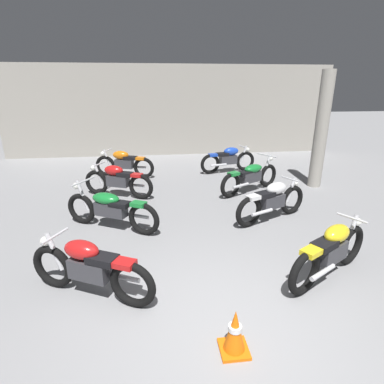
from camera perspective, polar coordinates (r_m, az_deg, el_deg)
ground_plane at (r=4.08m, az=6.85°, el=-24.31°), size 60.00×60.00×0.00m
back_wall at (r=13.02m, az=-3.76°, el=14.85°), size 13.46×0.24×3.60m
support_pillar at (r=9.36m, az=22.92°, el=10.43°), size 0.36×0.36×3.20m
motorcycle_left_row_0 at (r=4.51m, az=-18.60°, el=-13.15°), size 1.81×0.97×0.88m
motorcycle_left_row_1 at (r=6.40m, az=-14.97°, el=-2.94°), size 1.97×1.15×0.97m
motorcycle_left_row_2 at (r=8.23m, az=-13.69°, el=2.19°), size 1.85×0.88×0.88m
motorcycle_left_row_3 at (r=10.01m, az=-12.57°, el=5.30°), size 1.90×0.76×0.88m
motorcycle_right_row_0 at (r=5.11m, az=24.51°, el=-9.89°), size 1.76×1.09×0.88m
motorcycle_right_row_1 at (r=6.81m, az=14.74°, el=-1.49°), size 1.83×0.93×0.88m
motorcycle_right_row_2 at (r=8.52m, az=10.88°, el=2.93°), size 1.93×1.21×0.97m
motorcycle_right_row_3 at (r=10.40m, az=6.81°, el=6.14°), size 1.95×0.64×0.88m
traffic_cone at (r=3.70m, az=7.98°, el=-24.43°), size 0.32×0.32×0.54m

